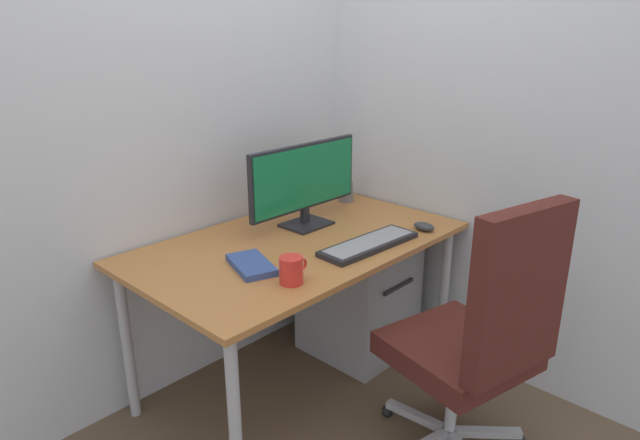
{
  "coord_description": "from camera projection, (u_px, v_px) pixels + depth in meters",
  "views": [
    {
      "loc": [
        -1.53,
        -1.57,
        1.56
      ],
      "look_at": [
        0.05,
        -0.08,
        0.81
      ],
      "focal_mm": 31.02,
      "sensor_mm": 36.0,
      "label": 1
    }
  ],
  "objects": [
    {
      "name": "desk",
      "position": [
        298.0,
        255.0,
        2.37
      ],
      "size": [
        1.41,
        0.83,
        0.71
      ],
      "color": "#B27038",
      "rests_on": "ground_plane"
    },
    {
      "name": "ground_plane",
      "position": [
        300.0,
        382.0,
        2.58
      ],
      "size": [
        8.0,
        8.0,
        0.0
      ],
      "primitive_type": "plane",
      "color": "brown"
    },
    {
      "name": "wall_back",
      "position": [
        225.0,
        67.0,
        2.4
      ],
      "size": [
        3.09,
        0.04,
        2.8
      ],
      "primitive_type": "cube",
      "color": "silver",
      "rests_on": "ground_plane"
    },
    {
      "name": "wall_side_right",
      "position": [
        451.0,
        66.0,
        2.46
      ],
      "size": [
        0.04,
        2.51,
        2.8
      ],
      "primitive_type": "cube",
      "color": "silver",
      "rests_on": "ground_plane"
    },
    {
      "name": "filing_cabinet",
      "position": [
        359.0,
        294.0,
        2.76
      ],
      "size": [
        0.44,
        0.48,
        0.61
      ],
      "color": "#9EA0A5",
      "rests_on": "ground_plane"
    },
    {
      "name": "office_chair",
      "position": [
        481.0,
        333.0,
        1.93
      ],
      "size": [
        0.58,
        0.61,
        1.05
      ],
      "color": "black",
      "rests_on": "ground_plane"
    },
    {
      "name": "monitor",
      "position": [
        305.0,
        181.0,
        2.46
      ],
      "size": [
        0.63,
        0.17,
        0.38
      ],
      "color": "black",
      "rests_on": "desk"
    },
    {
      "name": "keyboard",
      "position": [
        369.0,
        244.0,
        2.28
      ],
      "size": [
        0.48,
        0.17,
        0.02
      ],
      "color": "black",
      "rests_on": "desk"
    },
    {
      "name": "notebook",
      "position": [
        251.0,
        265.0,
        2.07
      ],
      "size": [
        0.2,
        0.26,
        0.03
      ],
      "primitive_type": "cube",
      "rotation": [
        0.0,
        0.0,
        -0.34
      ],
      "color": "#334C8C",
      "rests_on": "desk"
    },
    {
      "name": "mouse",
      "position": [
        424.0,
        226.0,
        2.46
      ],
      "size": [
        0.06,
        0.1,
        0.04
      ],
      "primitive_type": "ellipsoid",
      "rotation": [
        0.0,
        0.0,
        0.02
      ],
      "color": "#333338",
      "rests_on": "desk"
    },
    {
      "name": "pen_holder",
      "position": [
        346.0,
        191.0,
        2.86
      ],
      "size": [
        0.08,
        0.08,
        0.18
      ],
      "color": "slate",
      "rests_on": "desk"
    },
    {
      "name": "coffee_mug",
      "position": [
        292.0,
        270.0,
        1.94
      ],
      "size": [
        0.12,
        0.08,
        0.1
      ],
      "color": "red",
      "rests_on": "desk"
    }
  ]
}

